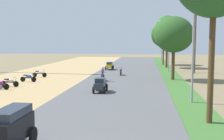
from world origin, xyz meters
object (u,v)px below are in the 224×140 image
at_px(car_sedan_yellow, 110,65).
at_px(motorbike_foreground_rider, 103,74).
at_px(parked_motorbike_sixth, 40,73).
at_px(streetlamp_near, 194,34).
at_px(median_tree_third, 167,31).
at_px(streetlamp_far, 162,42).
at_px(motorbike_ahead_second, 121,71).
at_px(car_van_black, 11,127).
at_px(car_hatchback_charcoal, 100,84).
at_px(streetlamp_mid, 169,42).
at_px(parked_motorbike_fifth, 28,77).
at_px(median_tree_second, 174,35).
at_px(parked_motorbike_fourth, 10,82).
at_px(median_tree_fourth, 164,35).
at_px(parked_motorbike_third, 0,84).
at_px(utility_pole_near, 195,38).

height_order(car_sedan_yellow, motorbike_foreground_rider, motorbike_foreground_rider).
bearing_deg(parked_motorbike_sixth, streetlamp_near, -37.24).
relative_size(median_tree_third, streetlamp_far, 1.18).
xyz_separation_m(car_sedan_yellow, motorbike_ahead_second, (2.40, -6.93, -0.17)).
height_order(parked_motorbike_sixth, median_tree_third, median_tree_third).
height_order(streetlamp_near, car_van_black, streetlamp_near).
bearing_deg(car_hatchback_charcoal, streetlamp_mid, 68.52).
bearing_deg(parked_motorbike_fifth, car_hatchback_charcoal, -30.66).
distance_m(median_tree_second, motorbike_ahead_second, 8.49).
bearing_deg(parked_motorbike_fifth, car_van_black, -68.03).
relative_size(car_van_black, motorbike_foreground_rider, 1.34).
height_order(parked_motorbike_fourth, median_tree_fourth, median_tree_fourth).
xyz_separation_m(parked_motorbike_fifth, car_van_black, (7.36, -18.24, 0.47)).
xyz_separation_m(parked_motorbike_third, streetlamp_mid, (16.42, 17.98, 3.87)).
bearing_deg(parked_motorbike_sixth, car_van_black, -70.99).
bearing_deg(motorbike_ahead_second, parked_motorbike_third, -129.44).
bearing_deg(car_hatchback_charcoal, streetlamp_near, -23.69).
bearing_deg(car_van_black, streetlamp_far, 80.37).
bearing_deg(streetlamp_mid, car_hatchback_charcoal, -111.48).
relative_size(median_tree_second, car_van_black, 2.98).
distance_m(parked_motorbike_sixth, car_hatchback_charcoal, 12.92).
bearing_deg(median_tree_third, motorbike_foreground_rider, -115.02).
bearing_deg(car_hatchback_charcoal, motorbike_ahead_second, 86.96).
bearing_deg(streetlamp_far, car_sedan_yellow, -116.02).
bearing_deg(streetlamp_mid, streetlamp_near, -90.00).
xyz_separation_m(parked_motorbike_fifth, car_sedan_yellow, (7.02, 13.99, 0.19)).
relative_size(streetlamp_near, streetlamp_far, 1.15).
bearing_deg(streetlamp_mid, parked_motorbike_fourth, -134.94).
bearing_deg(median_tree_third, utility_pole_near, -67.45).
bearing_deg(car_hatchback_charcoal, parked_motorbike_fourth, 168.61).
bearing_deg(median_tree_third, car_van_black, -103.21).
relative_size(median_tree_third, streetlamp_mid, 1.15).
height_order(median_tree_fourth, streetlamp_mid, median_tree_fourth).
distance_m(parked_motorbike_sixth, car_sedan_yellow, 12.39).
relative_size(streetlamp_far, car_van_black, 3.04).
distance_m(parked_motorbike_third, car_sedan_yellow, 20.41).
relative_size(streetlamp_mid, utility_pole_near, 0.79).
distance_m(parked_motorbike_fifth, motorbike_ahead_second, 11.77).
relative_size(median_tree_fourth, car_hatchback_charcoal, 3.97).
xyz_separation_m(parked_motorbike_third, parked_motorbike_fourth, (0.11, 1.64, 0.00)).
distance_m(streetlamp_near, streetlamp_mid, 21.33).
bearing_deg(motorbike_ahead_second, median_tree_third, 60.54).
distance_m(streetlamp_far, car_van_black, 51.29).
relative_size(streetlamp_mid, motorbike_foreground_rider, 4.19).
bearing_deg(median_tree_third, car_hatchback_charcoal, -106.89).
relative_size(streetlamp_near, car_sedan_yellow, 3.74).
relative_size(parked_motorbike_sixth, median_tree_fourth, 0.23).
bearing_deg(utility_pole_near, car_sedan_yellow, 166.22).
bearing_deg(streetlamp_near, parked_motorbike_fourth, 163.01).
height_order(parked_motorbike_third, car_sedan_yellow, car_sedan_yellow).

